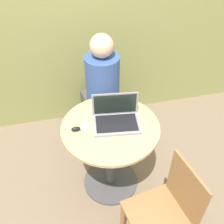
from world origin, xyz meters
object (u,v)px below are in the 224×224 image
Objects in this scene: cell_phone at (86,126)px; person_seated at (101,97)px; laptop at (116,118)px; chair_empty at (166,212)px.

person_seated is at bearing 68.56° from cell_phone.
person_seated reaches higher than cell_phone.
person_seated is (0.25, 0.64, -0.24)m from cell_phone.
laptop is 4.03× the size of cell_phone.
cell_phone is at bearing -179.60° from laptop.
laptop reaches higher than cell_phone.
person_seated is at bearing 98.27° from chair_empty.
chair_empty is (0.44, -0.67, -0.30)m from cell_phone.
laptop is at bearing -90.34° from person_seated.
chair_empty is 0.70× the size of person_seated.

